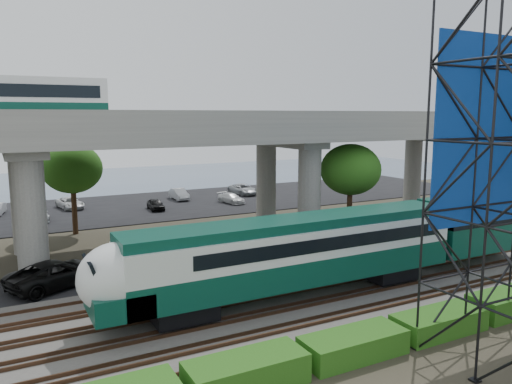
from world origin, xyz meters
TOP-DOWN VIEW (x-y plane):
  - ground at (0.00, 0.00)m, footprint 140.00×140.00m
  - ballast_bed at (0.00, 2.00)m, footprint 90.00×12.00m
  - service_road at (0.00, 10.50)m, footprint 90.00×5.00m
  - parking_lot at (0.00, 34.00)m, footprint 90.00×18.00m
  - harbor_water at (0.00, 56.00)m, footprint 140.00×40.00m
  - rail_tracks at (0.00, 2.00)m, footprint 90.00×9.52m
  - commuter_train at (4.40, 2.00)m, footprint 29.30×3.06m
  - overpass at (-0.78, 16.00)m, footprint 80.00×12.00m
  - hedge_strip at (1.01, -4.30)m, footprint 34.60×1.80m
  - trees at (-4.67, 16.17)m, footprint 40.94×16.94m
  - suv at (-8.91, 10.41)m, footprint 6.29×4.79m
  - parked_cars at (0.80, 33.71)m, footprint 34.49×9.67m

SIDE VIEW (x-z plane):
  - ground at x=0.00m, z-range 0.00..0.00m
  - harbor_water at x=0.00m, z-range 0.00..0.03m
  - service_road at x=0.00m, z-range 0.00..0.08m
  - parking_lot at x=0.00m, z-range 0.00..0.08m
  - ballast_bed at x=0.00m, z-range 0.00..0.20m
  - rail_tracks at x=0.00m, z-range 0.20..0.36m
  - hedge_strip at x=1.01m, z-range -0.04..1.16m
  - parked_cars at x=0.80m, z-range 0.05..1.35m
  - suv at x=-8.91m, z-range 0.08..1.67m
  - commuter_train at x=4.40m, z-range 0.73..5.03m
  - trees at x=-4.67m, z-range 1.73..9.42m
  - overpass at x=-0.78m, z-range 2.01..14.41m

